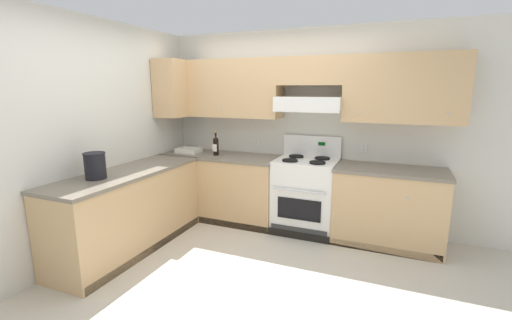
# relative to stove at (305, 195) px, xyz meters

# --- Properties ---
(ground_plane) EXTENTS (7.04, 7.04, 0.00)m
(ground_plane) POSITION_rel_stove_xyz_m (-0.46, -1.25, -0.48)
(ground_plane) COLOR beige
(wall_back) EXTENTS (4.68, 0.57, 2.55)m
(wall_back) POSITION_rel_stove_xyz_m (-0.05, 0.27, 1.00)
(wall_back) COLOR silver
(wall_back) RESTS_ON ground_plane
(wall_left) EXTENTS (0.47, 4.00, 2.55)m
(wall_left) POSITION_rel_stove_xyz_m (-2.05, -1.02, 0.86)
(wall_left) COLOR silver
(wall_left) RESTS_ON ground_plane
(counter_back_run) EXTENTS (3.60, 0.65, 0.91)m
(counter_back_run) POSITION_rel_stove_xyz_m (-0.26, -0.01, -0.03)
(counter_back_run) COLOR tan
(counter_back_run) RESTS_ON ground_plane
(counter_left_run) EXTENTS (0.63, 1.91, 0.91)m
(counter_left_run) POSITION_rel_stove_xyz_m (-1.71, -1.26, -0.03)
(counter_left_run) COLOR tan
(counter_left_run) RESTS_ON ground_plane
(stove) EXTENTS (0.76, 0.62, 1.20)m
(stove) POSITION_rel_stove_xyz_m (0.00, 0.00, 0.00)
(stove) COLOR white
(stove) RESTS_ON ground_plane
(wine_bottle) EXTENTS (0.07, 0.08, 0.33)m
(wine_bottle) POSITION_rel_stove_xyz_m (-1.24, -0.06, 0.57)
(wine_bottle) COLOR black
(wine_bottle) RESTS_ON counter_back_run
(bowl) EXTENTS (0.33, 0.23, 0.06)m
(bowl) POSITION_rel_stove_xyz_m (-1.71, -0.03, 0.45)
(bowl) COLOR white
(bowl) RESTS_ON counter_back_run
(bucket) EXTENTS (0.22, 0.22, 0.27)m
(bucket) POSITION_rel_stove_xyz_m (-1.75, -1.62, 0.57)
(bucket) COLOR black
(bucket) RESTS_ON counter_left_run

